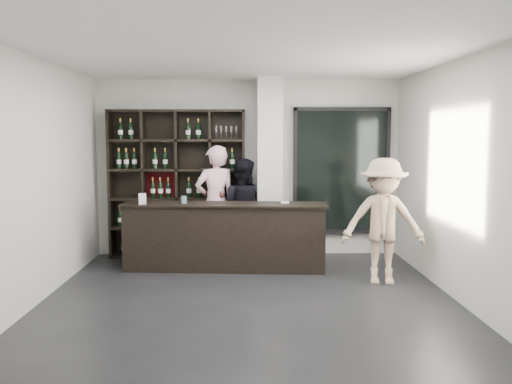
{
  "coord_description": "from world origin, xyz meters",
  "views": [
    {
      "loc": [
        -0.05,
        -6.24,
        1.97
      ],
      "look_at": [
        0.1,
        1.1,
        1.22
      ],
      "focal_mm": 38.0,
      "sensor_mm": 36.0,
      "label": 1
    }
  ],
  "objects_px": {
    "taster_pink": "(216,203)",
    "customer": "(383,221)",
    "tasting_counter": "(225,236)",
    "taster_black": "(242,209)",
    "wine_shelf": "(178,184)"
  },
  "relations": [
    {
      "from": "tasting_counter",
      "to": "taster_pink",
      "type": "bearing_deg",
      "value": 108.4
    },
    {
      "from": "tasting_counter",
      "to": "customer",
      "type": "xyz_separation_m",
      "value": [
        2.15,
        -0.8,
        0.35
      ]
    },
    {
      "from": "wine_shelf",
      "to": "tasting_counter",
      "type": "xyz_separation_m",
      "value": [
        0.8,
        -0.89,
        -0.7
      ]
    },
    {
      "from": "taster_pink",
      "to": "customer",
      "type": "distance_m",
      "value": 2.74
    },
    {
      "from": "taster_pink",
      "to": "tasting_counter",
      "type": "bearing_deg",
      "value": 82.47
    },
    {
      "from": "taster_pink",
      "to": "wine_shelf",
      "type": "bearing_deg",
      "value": -42.39
    },
    {
      "from": "tasting_counter",
      "to": "taster_pink",
      "type": "distance_m",
      "value": 0.8
    },
    {
      "from": "taster_pink",
      "to": "customer",
      "type": "relative_size",
      "value": 1.08
    },
    {
      "from": "tasting_counter",
      "to": "taster_black",
      "type": "bearing_deg",
      "value": 74.95
    },
    {
      "from": "wine_shelf",
      "to": "customer",
      "type": "xyz_separation_m",
      "value": [
        2.95,
        -1.69,
        -0.36
      ]
    },
    {
      "from": "taster_pink",
      "to": "taster_black",
      "type": "relative_size",
      "value": 1.13
    },
    {
      "from": "tasting_counter",
      "to": "customer",
      "type": "relative_size",
      "value": 1.79
    },
    {
      "from": "taster_pink",
      "to": "customer",
      "type": "bearing_deg",
      "value": 125.88
    },
    {
      "from": "taster_pink",
      "to": "customer",
      "type": "xyz_separation_m",
      "value": [
        2.32,
        -1.46,
        -0.07
      ]
    },
    {
      "from": "tasting_counter",
      "to": "taster_black",
      "type": "distance_m",
      "value": 0.83
    }
  ]
}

